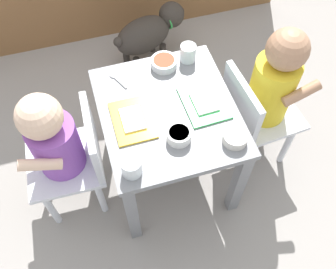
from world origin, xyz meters
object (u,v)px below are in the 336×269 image
dining_table (168,124)px  seated_child_right (271,89)px  seated_child_left (58,143)px  dog (149,32)px  veggie_bowl_near (164,63)px  cereal_bowl_left_side (235,138)px  veggie_bowl_far (179,135)px  spoon_by_left_tray (116,79)px  water_cup_right (188,54)px  food_tray_left (133,120)px  food_tray_right (204,103)px  water_cup_left (132,167)px

dining_table → seated_child_right: size_ratio=0.76×
seated_child_left → dog: bearing=54.2°
veggie_bowl_near → cereal_bowl_left_side: (0.13, -0.40, 0.00)m
veggie_bowl_far → spoon_by_left_tray: bearing=114.4°
water_cup_right → spoon_by_left_tray: water_cup_right is taller
water_cup_right → cereal_bowl_left_side: (0.03, -0.41, -0.01)m
food_tray_left → veggie_bowl_far: bearing=-41.6°
spoon_by_left_tray → veggie_bowl_near: bearing=5.0°
seated_child_right → food_tray_right: (-0.27, -0.01, 0.02)m
veggie_bowl_near → cereal_bowl_left_side: size_ratio=1.19×
seated_child_left → dining_table: bearing=0.1°
seated_child_left → water_cup_right: seated_child_left is taller
food_tray_right → cereal_bowl_left_side: bearing=-75.8°
food_tray_left → food_tray_right: same height
water_cup_left → veggie_bowl_near: (0.23, 0.42, -0.01)m
water_cup_left → seated_child_right: bearing=18.9°
food_tray_left → spoon_by_left_tray: size_ratio=2.03×
water_cup_left → spoon_by_left_tray: size_ratio=0.70×
food_tray_left → veggie_bowl_far: veggie_bowl_far is taller
dining_table → food_tray_right: bearing=-4.6°
water_cup_right → spoon_by_left_tray: bearing=-175.4°
cereal_bowl_left_side → veggie_bowl_far: bearing=160.7°
seated_child_left → veggie_bowl_far: size_ratio=7.90×
food_tray_left → water_cup_right: (0.28, 0.23, 0.02)m
veggie_bowl_near → spoon_by_left_tray: 0.20m
dog → cereal_bowl_left_side: 0.95m
dog → water_cup_right: 0.58m
dog → veggie_bowl_near: (-0.06, -0.50, 0.29)m
food_tray_right → water_cup_right: size_ratio=2.79×
dog → spoon_by_left_tray: bearing=-116.4°
food_tray_right → water_cup_right: (0.01, 0.23, 0.02)m
dining_table → veggie_bowl_near: 0.24m
water_cup_left → seated_child_left: bearing=137.3°
veggie_bowl_near → spoon_by_left_tray: veggie_bowl_near is taller
food_tray_left → cereal_bowl_left_side: (0.31, -0.18, 0.01)m
cereal_bowl_left_side → food_tray_right: bearing=104.2°
dining_table → seated_child_right: (0.41, -0.01, 0.08)m
food_tray_left → veggie_bowl_near: bearing=50.9°
seated_child_left → spoon_by_left_tray: 0.33m
food_tray_left → veggie_bowl_far: 0.18m
veggie_bowl_far → cereal_bowl_left_side: veggie_bowl_far is taller
food_tray_left → water_cup_left: size_ratio=2.90×
seated_child_right → water_cup_left: bearing=-161.1°
food_tray_left → water_cup_right: size_ratio=2.75×
veggie_bowl_far → food_tray_left: bearing=138.4°
dog → spoon_by_left_tray: (-0.26, -0.52, 0.27)m
dog → food_tray_left: bearing=-108.6°
veggie_bowl_near → veggie_bowl_far: bearing=-97.9°
seated_child_right → veggie_bowl_near: seated_child_right is taller
dining_table → dog: dining_table is taller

